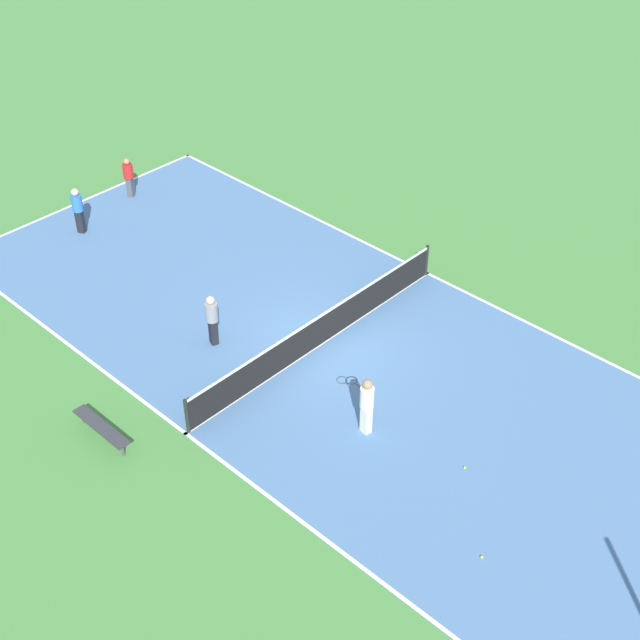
% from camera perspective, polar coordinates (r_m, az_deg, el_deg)
% --- Properties ---
extents(ground_plane, '(80.00, 80.00, 0.00)m').
position_cam_1_polar(ground_plane, '(25.46, 0.00, -1.61)').
color(ground_plane, '#47843D').
extents(court_surface, '(10.02, 23.76, 0.02)m').
position_cam_1_polar(court_surface, '(25.46, 0.00, -1.59)').
color(court_surface, '#4C729E').
rests_on(court_surface, ground_plane).
extents(tennis_net, '(9.82, 0.10, 1.08)m').
position_cam_1_polar(tennis_net, '(25.11, 0.00, -0.60)').
color(tennis_net, black).
rests_on(tennis_net, court_surface).
extents(bench, '(0.36, 1.98, 0.45)m').
position_cam_1_polar(bench, '(23.04, -13.82, -6.70)').
color(bench, '#333338').
rests_on(bench, ground_plane).
extents(player_baseline_gray, '(0.46, 0.46, 1.63)m').
position_cam_1_polar(player_baseline_gray, '(25.12, -6.93, 0.19)').
color(player_baseline_gray, black).
rests_on(player_baseline_gray, court_surface).
extents(player_near_blue, '(0.48, 0.48, 1.65)m').
position_cam_1_polar(player_near_blue, '(31.02, -15.25, 6.95)').
color(player_near_blue, black).
rests_on(player_near_blue, court_surface).
extents(player_coach_red, '(0.49, 0.49, 1.49)m').
position_cam_1_polar(player_coach_red, '(32.87, -12.15, 9.05)').
color(player_coach_red, '#4C4C51').
rests_on(player_coach_red, court_surface).
extents(player_far_white, '(0.46, 0.97, 1.71)m').
position_cam_1_polar(player_far_white, '(22.18, 3.00, -5.28)').
color(player_far_white, white).
rests_on(player_far_white, court_surface).
extents(tennis_ball_far_baseline, '(0.07, 0.07, 0.07)m').
position_cam_1_polar(tennis_ball_far_baseline, '(22.18, 9.25, -9.31)').
color(tennis_ball_far_baseline, '#CCE033').
rests_on(tennis_ball_far_baseline, court_surface).
extents(tennis_ball_left_sideline, '(0.07, 0.07, 0.07)m').
position_cam_1_polar(tennis_ball_left_sideline, '(20.49, 10.31, -14.71)').
color(tennis_ball_left_sideline, '#CCE033').
rests_on(tennis_ball_left_sideline, court_surface).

